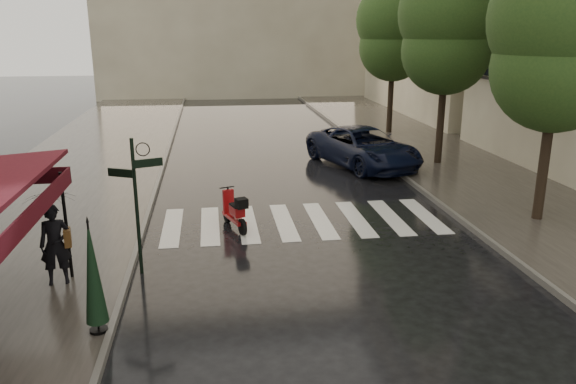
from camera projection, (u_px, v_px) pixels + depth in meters
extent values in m
plane|color=black|center=(192.00, 339.00, 10.02)|extent=(120.00, 120.00, 0.00)
cube|color=#38332D|center=(77.00, 176.00, 20.81)|extent=(6.00, 60.00, 0.12)
cube|color=#38332D|center=(455.00, 163.00, 22.76)|extent=(5.50, 60.00, 0.12)
cube|color=#595651|center=(161.00, 173.00, 21.21)|extent=(0.12, 60.00, 0.16)
cube|color=#595651|center=(388.00, 165.00, 22.39)|extent=(0.12, 60.00, 0.16)
cube|color=silver|center=(172.00, 227.00, 15.62)|extent=(0.50, 3.20, 0.01)
cube|color=silver|center=(210.00, 225.00, 15.76)|extent=(0.50, 3.20, 0.01)
cube|color=silver|center=(247.00, 223.00, 15.90)|extent=(0.50, 3.20, 0.01)
cube|color=silver|center=(284.00, 222.00, 16.04)|extent=(0.50, 3.20, 0.01)
cube|color=silver|center=(320.00, 220.00, 16.18)|extent=(0.50, 3.20, 0.01)
cube|color=silver|center=(355.00, 218.00, 16.32)|extent=(0.50, 3.20, 0.01)
cube|color=silver|center=(390.00, 217.00, 16.46)|extent=(0.50, 3.20, 0.01)
cube|color=silver|center=(425.00, 215.00, 16.60)|extent=(0.50, 3.20, 0.01)
cube|color=#4C0A17|center=(17.00, 232.00, 8.55)|extent=(0.04, 7.00, 0.35)
cylinder|color=black|center=(66.00, 226.00, 11.92)|extent=(0.07, 0.07, 2.35)
cylinder|color=black|center=(137.00, 208.00, 12.27)|extent=(0.08, 0.08, 3.10)
cube|color=black|center=(148.00, 163.00, 12.03)|extent=(0.62, 0.26, 0.18)
cube|color=black|center=(121.00, 173.00, 12.01)|extent=(0.56, 0.29, 0.18)
cylinder|color=black|center=(546.00, 145.00, 15.41)|extent=(0.28, 0.28, 4.26)
sphere|color=#1F3C15|center=(556.00, 69.00, 14.83)|extent=(3.40, 3.40, 3.40)
sphere|color=#1F3C15|center=(563.00, 17.00, 14.47)|extent=(3.80, 3.80, 3.80)
cylinder|color=black|center=(442.00, 107.00, 22.02)|extent=(0.28, 0.28, 4.48)
sphere|color=#1F3C15|center=(446.00, 50.00, 21.41)|extent=(3.40, 3.40, 3.40)
sphere|color=#1F3C15|center=(449.00, 13.00, 21.03)|extent=(3.80, 3.80, 3.80)
cylinder|color=black|center=(391.00, 90.00, 28.71)|extent=(0.28, 0.28, 4.37)
sphere|color=#1F3C15|center=(393.00, 47.00, 28.12)|extent=(3.40, 3.40, 3.40)
sphere|color=#1F3C15|center=(394.00, 19.00, 27.75)|extent=(3.80, 3.80, 3.80)
imported|color=black|center=(55.00, 245.00, 11.70)|extent=(0.70, 0.53, 1.74)
imported|color=black|center=(49.00, 192.00, 11.38)|extent=(1.22, 1.23, 0.94)
cube|color=#553516|center=(68.00, 237.00, 11.74)|extent=(0.20, 0.35, 0.37)
cylinder|color=black|center=(242.00, 227.00, 14.97)|extent=(0.23, 0.45, 0.45)
cylinder|color=black|center=(227.00, 215.00, 15.97)|extent=(0.23, 0.45, 0.45)
cube|color=maroon|center=(234.00, 218.00, 15.47)|extent=(0.63, 1.23, 0.09)
cube|color=maroon|center=(237.00, 211.00, 15.19)|extent=(0.43, 0.58, 0.26)
cube|color=maroon|center=(228.00, 202.00, 15.73)|extent=(0.32, 0.20, 0.70)
cylinder|color=black|center=(227.00, 187.00, 15.70)|extent=(0.42, 0.17, 0.03)
cube|color=black|center=(241.00, 203.00, 14.80)|extent=(0.37, 0.36, 0.26)
imported|color=black|center=(363.00, 147.00, 22.36)|extent=(4.20, 6.04, 1.53)
cylinder|color=black|center=(99.00, 330.00, 10.03)|extent=(0.32, 0.32, 0.05)
cylinder|color=black|center=(93.00, 277.00, 9.74)|extent=(0.04, 0.04, 2.01)
cone|color=black|center=(93.00, 272.00, 9.71)|extent=(0.39, 0.39, 1.91)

